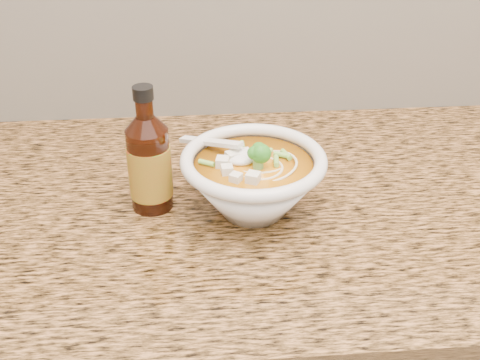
{
  "coord_description": "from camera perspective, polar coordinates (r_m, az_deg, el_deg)",
  "views": [
    {
      "loc": [
        -0.26,
        0.87,
        1.42
      ],
      "look_at": [
        -0.2,
        1.63,
        0.96
      ],
      "focal_mm": 45.0,
      "sensor_mm": 36.0,
      "label": 1
    }
  ],
  "objects": [
    {
      "name": "hot_sauce_bottle",
      "position": [
        0.91,
        -8.59,
        1.53
      ],
      "size": [
        0.08,
        0.08,
        0.2
      ],
      "rotation": [
        0.0,
        0.0,
        -0.32
      ],
      "color": "#3C1508",
      "rests_on": "counter_slab"
    },
    {
      "name": "soup_bowl",
      "position": [
        0.9,
        1.26,
        -0.23
      ],
      "size": [
        0.22,
        0.22,
        0.12
      ],
      "rotation": [
        0.0,
        0.0,
        0.25
      ],
      "color": "silver",
      "rests_on": "counter_slab"
    },
    {
      "name": "counter_slab",
      "position": [
        1.01,
        11.27,
        -1.89
      ],
      "size": [
        4.0,
        0.68,
        0.04
      ],
      "primitive_type": "cube",
      "color": "#A66D3D",
      "rests_on": "cabinet"
    }
  ]
}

